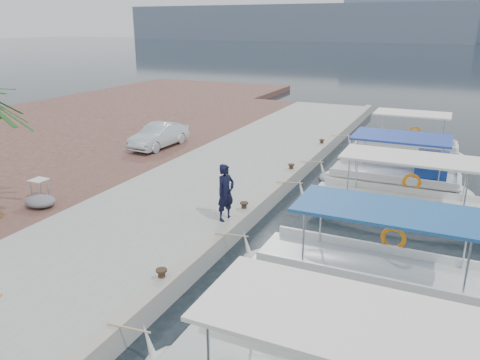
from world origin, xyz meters
name	(u,v)px	position (x,y,z in m)	size (l,w,h in m)	color
ground	(235,244)	(0.00, 0.00, 0.00)	(400.00, 400.00, 0.00)	black
concrete_quay	(221,179)	(-3.00, 5.00, 0.25)	(6.00, 40.00, 0.50)	#9A9B95
quay_curb	(282,180)	(-0.22, 5.00, 0.56)	(0.44, 40.00, 0.12)	#A09A8E
cobblestone_strip	(126,165)	(-8.00, 5.00, 0.25)	(4.00, 40.00, 0.50)	#53322C
fishing_caique_b	(373,283)	(4.34, -0.75, 0.12)	(7.51, 2.25, 2.83)	white
fishing_caique_c	(397,213)	(4.34, 4.49, 0.12)	(7.50, 2.21, 2.83)	white
fishing_caique_d	(395,183)	(3.88, 7.64, 0.20)	(6.38, 2.57, 2.83)	white
fishing_caique_e	(405,152)	(3.68, 13.34, 0.13)	(6.19, 2.21, 2.83)	white
mooring_bollards	(244,206)	(-0.35, 1.50, 0.69)	(0.28, 20.28, 0.33)	black
fisherman	(226,193)	(-0.60, 0.61, 1.43)	(0.68, 0.45, 1.87)	black
parked_car	(159,136)	(-7.89, 7.68, 1.11)	(1.29, 3.71, 1.22)	silver
tarp_bundle	(40,201)	(-6.97, -1.04, 0.70)	(1.10, 0.90, 0.40)	slate
folding_table	(39,185)	(-7.60, -0.44, 1.02)	(0.55, 0.55, 0.73)	silver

